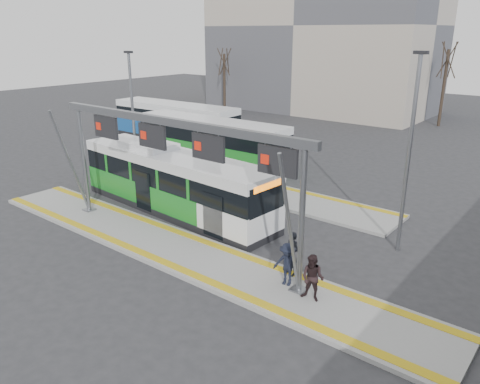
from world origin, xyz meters
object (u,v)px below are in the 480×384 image
Objects in this scene: gantry at (172,146)px; passenger_b at (313,278)px; passenger_a at (292,254)px; passenger_c at (287,264)px; hero_bus at (174,182)px.

gantry is 8.20× the size of passenger_b.
passenger_b is (1.44, -1.01, -0.02)m from passenger_a.
gantry is 6.30m from passenger_c.
passenger_a is at bearing -11.00° from hero_bus.
passenger_b is (6.49, -0.19, -3.36)m from gantry.
gantry reaches higher than passenger_c.
passenger_a reaches higher than passenger_b.
gantry is 6.11m from passenger_a.
hero_bus is (-3.11, 2.94, -2.84)m from gantry.
passenger_b is at bearing -23.33° from passenger_a.
passenger_c is (5.31, 0.12, -3.38)m from gantry.
passenger_a is 1.76m from passenger_b.
passenger_c is (8.42, -2.82, -0.53)m from hero_bus.
hero_bus is at bearing 136.59° from gantry.
hero_bus is 8.90m from passenger_c.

